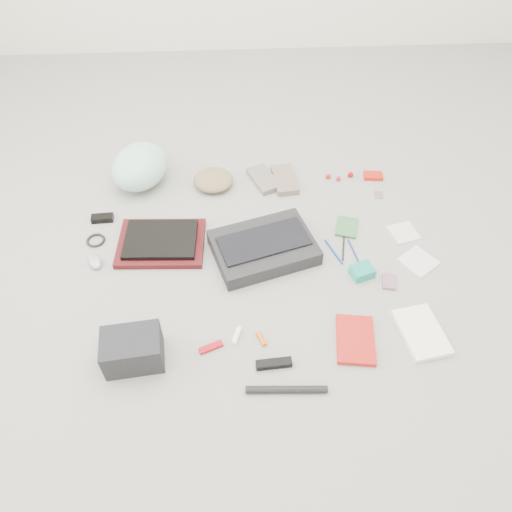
{
  "coord_description": "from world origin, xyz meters",
  "views": [
    {
      "loc": [
        -0.08,
        -1.43,
        1.67
      ],
      "look_at": [
        0.0,
        0.0,
        0.05
      ],
      "focal_mm": 35.0,
      "sensor_mm": 36.0,
      "label": 1
    }
  ],
  "objects_px": {
    "bike_helmet": "(140,166)",
    "book_red": "(355,340)",
    "laptop": "(161,239)",
    "messenger_bag": "(264,248)",
    "camera_bag": "(133,350)",
    "accordion_wallet": "(362,271)"
  },
  "relations": [
    {
      "from": "camera_bag",
      "to": "book_red",
      "type": "height_order",
      "value": "camera_bag"
    },
    {
      "from": "bike_helmet",
      "to": "accordion_wallet",
      "type": "distance_m",
      "value": 1.21
    },
    {
      "from": "messenger_bag",
      "to": "book_red",
      "type": "relative_size",
      "value": 2.01
    },
    {
      "from": "messenger_bag",
      "to": "camera_bag",
      "type": "relative_size",
      "value": 2.02
    },
    {
      "from": "book_red",
      "to": "accordion_wallet",
      "type": "xyz_separation_m",
      "value": [
        0.09,
        0.33,
        0.01
      ]
    },
    {
      "from": "bike_helmet",
      "to": "book_red",
      "type": "distance_m",
      "value": 1.36
    },
    {
      "from": "laptop",
      "to": "camera_bag",
      "type": "xyz_separation_m",
      "value": [
        -0.05,
        -0.59,
        0.03
      ]
    },
    {
      "from": "camera_bag",
      "to": "messenger_bag",
      "type": "bearing_deg",
      "value": 38.76
    },
    {
      "from": "messenger_bag",
      "to": "book_red",
      "type": "xyz_separation_m",
      "value": [
        0.33,
        -0.48,
        -0.02
      ]
    },
    {
      "from": "laptop",
      "to": "book_red",
      "type": "relative_size",
      "value": 1.48
    },
    {
      "from": "bike_helmet",
      "to": "accordion_wallet",
      "type": "xyz_separation_m",
      "value": [
        1.01,
        -0.68,
        -0.08
      ]
    },
    {
      "from": "bike_helmet",
      "to": "book_red",
      "type": "relative_size",
      "value": 1.52
    },
    {
      "from": "laptop",
      "to": "accordion_wallet",
      "type": "relative_size",
      "value": 3.46
    },
    {
      "from": "bike_helmet",
      "to": "book_red",
      "type": "bearing_deg",
      "value": -27.48
    },
    {
      "from": "camera_bag",
      "to": "book_red",
      "type": "xyz_separation_m",
      "value": [
        0.84,
        0.03,
        -0.06
      ]
    },
    {
      "from": "camera_bag",
      "to": "accordion_wallet",
      "type": "height_order",
      "value": "camera_bag"
    },
    {
      "from": "camera_bag",
      "to": "book_red",
      "type": "distance_m",
      "value": 0.85
    },
    {
      "from": "bike_helmet",
      "to": "camera_bag",
      "type": "relative_size",
      "value": 1.53
    },
    {
      "from": "laptop",
      "to": "book_red",
      "type": "distance_m",
      "value": 0.96
    },
    {
      "from": "laptop",
      "to": "accordion_wallet",
      "type": "distance_m",
      "value": 0.91
    },
    {
      "from": "laptop",
      "to": "accordion_wallet",
      "type": "xyz_separation_m",
      "value": [
        0.88,
        -0.22,
        -0.01
      ]
    },
    {
      "from": "bike_helmet",
      "to": "camera_bag",
      "type": "xyz_separation_m",
      "value": [
        0.07,
        -1.04,
        -0.03
      ]
    }
  ]
}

